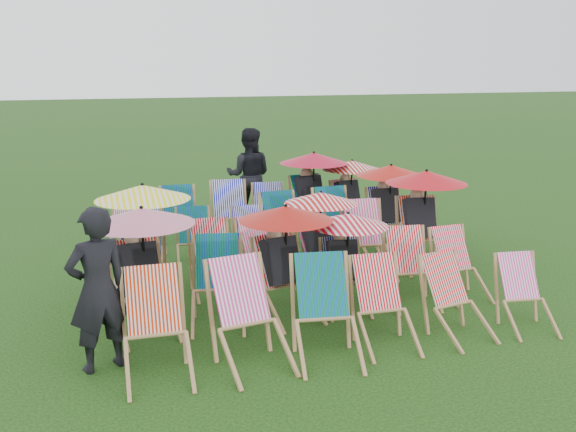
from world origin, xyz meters
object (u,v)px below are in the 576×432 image
object	(u,v)px
person_left	(97,290)
person_rear	(249,175)
deckchair_29	(352,194)
deckchair_0	(156,328)
deckchair_5	(527,295)

from	to	relation	value
person_left	person_rear	size ratio (longest dim) A/B	0.92
deckchair_29	person_rear	size ratio (longest dim) A/B	0.71
person_rear	deckchair_29	bearing A→B (deg)	163.20
deckchair_0	deckchair_29	distance (m)	6.10
deckchair_5	person_rear	size ratio (longest dim) A/B	0.45
deckchair_0	deckchair_29	xyz separation A→B (m)	(4.00, 4.60, 0.17)
deckchair_0	person_left	distance (m)	0.69
deckchair_5	person_left	size ratio (longest dim) A/B	0.49
deckchair_0	person_rear	distance (m)	6.30
deckchair_29	person_rear	bearing A→B (deg)	138.10
person_rear	deckchair_0	bearing A→B (deg)	87.95
deckchair_0	person_left	xyz separation A→B (m)	(-0.51, 0.33, 0.33)
deckchair_29	person_left	distance (m)	6.21
deckchair_0	person_rear	bearing A→B (deg)	69.43
deckchair_5	person_left	xyz separation A→B (m)	(-4.67, 0.43, 0.43)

